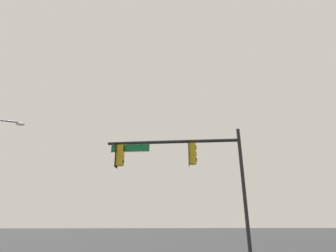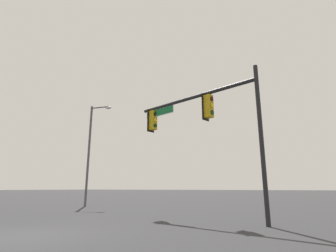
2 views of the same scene
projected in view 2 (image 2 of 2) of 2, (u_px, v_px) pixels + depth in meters
The scene contains 3 objects.
ground_plane at pixel (19, 237), 7.56m from camera, with size 400.00×400.00×0.00m, color #2D2D30.
signal_pole_near at pixel (198, 115), 12.70m from camera, with size 6.81×1.90×6.40m.
street_lamp at pixel (91, 147), 21.30m from camera, with size 1.93×0.57×8.10m.
Camera 2 is at (-7.70, 4.97, 1.37)m, focal length 28.00 mm.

